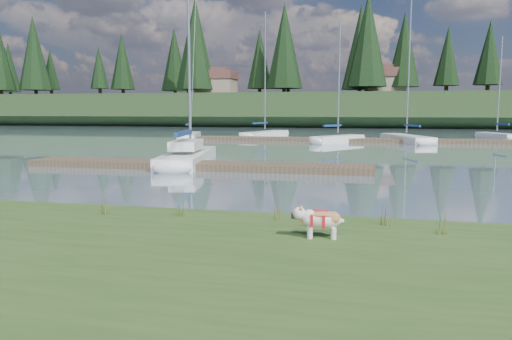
# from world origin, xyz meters

# --- Properties ---
(ground) EXTENTS (200.00, 200.00, 0.00)m
(ground) POSITION_xyz_m (0.00, 30.00, 0.00)
(ground) COLOR slate
(ground) RESTS_ON ground
(bank) EXTENTS (60.00, 9.00, 0.35)m
(bank) POSITION_xyz_m (0.00, -6.00, 0.17)
(bank) COLOR #324E1F
(bank) RESTS_ON ground
(ridge) EXTENTS (200.00, 20.00, 5.00)m
(ridge) POSITION_xyz_m (0.00, 73.00, 2.50)
(ridge) COLOR #1C3017
(ridge) RESTS_ON ground
(bulldog) EXTENTS (0.94, 0.45, 0.56)m
(bulldog) POSITION_xyz_m (2.93, -3.47, 0.70)
(bulldog) COLOR silver
(bulldog) RESTS_ON bank
(sailboat_main) EXTENTS (3.39, 9.19, 12.95)m
(sailboat_main) POSITION_xyz_m (-5.24, 11.77, 0.42)
(sailboat_main) COLOR white
(sailboat_main) RESTS_ON ground
(dock_near) EXTENTS (16.00, 2.00, 0.30)m
(dock_near) POSITION_xyz_m (-4.00, 9.00, 0.15)
(dock_near) COLOR #4C3D2C
(dock_near) RESTS_ON ground
(dock_far) EXTENTS (26.00, 2.20, 0.30)m
(dock_far) POSITION_xyz_m (2.00, 30.00, 0.15)
(dock_far) COLOR #4C3D2C
(dock_far) RESTS_ON ground
(sailboat_bg_0) EXTENTS (3.27, 7.57, 10.86)m
(sailboat_bg_0) POSITION_xyz_m (-12.28, 30.71, 0.32)
(sailboat_bg_0) COLOR white
(sailboat_bg_0) RESTS_ON ground
(sailboat_bg_1) EXTENTS (3.83, 8.22, 12.07)m
(sailboat_bg_1) POSITION_xyz_m (-6.07, 35.99, 0.33)
(sailboat_bg_1) COLOR white
(sailboat_bg_1) RESTS_ON ground
(sailboat_bg_2) EXTENTS (4.57, 6.09, 9.85)m
(sailboat_bg_2) POSITION_xyz_m (1.50, 29.20, 0.33)
(sailboat_bg_2) COLOR white
(sailboat_bg_2) RESTS_ON ground
(sailboat_bg_3) EXTENTS (4.40, 8.78, 12.69)m
(sailboat_bg_3) POSITION_xyz_m (6.44, 31.27, 0.32)
(sailboat_bg_3) COLOR white
(sailboat_bg_3) RESTS_ON ground
(sailboat_bg_4) EXTENTS (2.92, 6.20, 9.22)m
(sailboat_bg_4) POSITION_xyz_m (14.72, 36.73, 0.33)
(sailboat_bg_4) COLOR white
(sailboat_bg_4) RESTS_ON ground
(weed_0) EXTENTS (0.17, 0.14, 0.63)m
(weed_0) POSITION_xyz_m (-0.20, -2.28, 0.62)
(weed_0) COLOR #475B23
(weed_0) RESTS_ON bank
(weed_1) EXTENTS (0.17, 0.14, 0.49)m
(weed_1) POSITION_xyz_m (1.89, -2.20, 0.56)
(weed_1) COLOR #475B23
(weed_1) RESTS_ON bank
(weed_2) EXTENTS (0.17, 0.14, 0.56)m
(weed_2) POSITION_xyz_m (4.14, -2.24, 0.58)
(weed_2) COLOR #475B23
(weed_2) RESTS_ON bank
(weed_3) EXTENTS (0.17, 0.14, 0.48)m
(weed_3) POSITION_xyz_m (-1.97, -2.55, 0.55)
(weed_3) COLOR #475B23
(weed_3) RESTS_ON bank
(weed_4) EXTENTS (0.17, 0.14, 0.53)m
(weed_4) POSITION_xyz_m (2.60, -2.71, 0.57)
(weed_4) COLOR #475B23
(weed_4) RESTS_ON bank
(weed_5) EXTENTS (0.17, 0.14, 0.53)m
(weed_5) POSITION_xyz_m (5.10, -2.76, 0.57)
(weed_5) COLOR #475B23
(weed_5) RESTS_ON bank
(mud_lip) EXTENTS (60.00, 0.50, 0.14)m
(mud_lip) POSITION_xyz_m (0.00, -1.60, 0.07)
(mud_lip) COLOR #33281C
(mud_lip) RESTS_ON ground
(conifer_0) EXTENTS (5.72, 5.72, 14.15)m
(conifer_0) POSITION_xyz_m (-55.00, 67.00, 12.64)
(conifer_0) COLOR #382619
(conifer_0) RESTS_ON ridge
(conifer_1) EXTENTS (4.40, 4.40, 11.30)m
(conifer_1) POSITION_xyz_m (-40.00, 71.00, 11.28)
(conifer_1) COLOR #382619
(conifer_1) RESTS_ON ridge
(conifer_2) EXTENTS (6.60, 6.60, 16.05)m
(conifer_2) POSITION_xyz_m (-25.00, 68.00, 13.54)
(conifer_2) COLOR #382619
(conifer_2) RESTS_ON ridge
(conifer_3) EXTENTS (4.84, 4.84, 12.25)m
(conifer_3) POSITION_xyz_m (-10.00, 72.00, 11.74)
(conifer_3) COLOR #382619
(conifer_3) RESTS_ON ridge
(conifer_4) EXTENTS (6.16, 6.16, 15.10)m
(conifer_4) POSITION_xyz_m (3.00, 66.00, 13.09)
(conifer_4) COLOR #382619
(conifer_4) RESTS_ON ridge
(conifer_5) EXTENTS (3.96, 3.96, 10.35)m
(conifer_5) POSITION_xyz_m (15.00, 70.00, 10.83)
(conifer_5) COLOR #382619
(conifer_5) RESTS_ON ridge
(house_0) EXTENTS (6.30, 5.30, 4.65)m
(house_0) POSITION_xyz_m (-22.00, 70.00, 7.31)
(house_0) COLOR gray
(house_0) RESTS_ON ridge
(house_1) EXTENTS (6.30, 5.30, 4.65)m
(house_1) POSITION_xyz_m (6.00, 71.00, 7.31)
(house_1) COLOR gray
(house_1) RESTS_ON ridge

